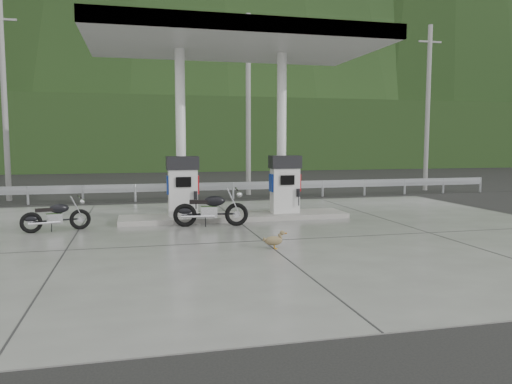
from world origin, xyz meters
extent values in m
plane|color=black|center=(0.00, 0.00, 0.00)|extent=(160.00, 160.00, 0.00)
cube|color=slate|center=(0.00, 0.00, 0.01)|extent=(18.00, 14.00, 0.02)
cube|color=gray|center=(0.00, 2.50, 0.10)|extent=(7.00, 1.40, 0.15)
cylinder|color=white|center=(-1.60, 2.90, 2.67)|extent=(0.30, 0.30, 5.00)
cylinder|color=white|center=(1.60, 2.90, 2.67)|extent=(0.30, 0.30, 5.00)
cube|color=beige|center=(0.00, 2.50, 5.37)|extent=(8.50, 5.00, 0.40)
cube|color=black|center=(0.00, 11.50, 0.00)|extent=(60.00, 7.00, 0.01)
cylinder|color=gray|center=(-8.00, 9.50, 4.00)|extent=(0.22, 0.22, 8.00)
cylinder|color=gray|center=(2.00, 9.50, 4.00)|extent=(0.22, 0.22, 8.00)
cylinder|color=gray|center=(11.00, 9.50, 4.00)|extent=(0.22, 0.22, 8.00)
cube|color=black|center=(0.00, 30.00, 3.00)|extent=(80.00, 6.00, 6.00)
camera|label=1|loc=(-2.96, -12.48, 2.41)|focal=35.00mm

